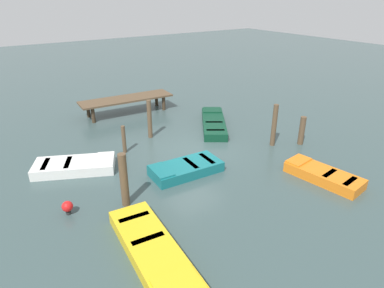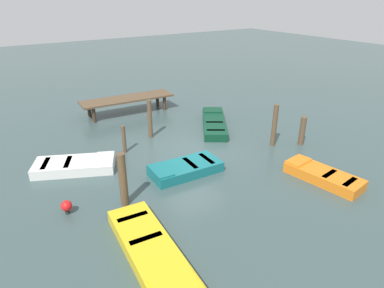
# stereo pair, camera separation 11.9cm
# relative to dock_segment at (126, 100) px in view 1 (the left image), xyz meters

# --- Properties ---
(ground_plane) EXTENTS (80.00, 80.00, 0.00)m
(ground_plane) POSITION_rel_dock_segment_xyz_m (0.33, -6.45, -0.83)
(ground_plane) COLOR #384C4C
(dock_segment) EXTENTS (5.46, 1.80, 0.95)m
(dock_segment) POSITION_rel_dock_segment_xyz_m (0.00, 0.00, 0.00)
(dock_segment) COLOR brown
(dock_segment) RESTS_ON ground_plane
(rowboat_orange) EXTENTS (1.50, 2.99, 0.46)m
(rowboat_orange) POSITION_rel_dock_segment_xyz_m (3.11, -11.37, -0.61)
(rowboat_orange) COLOR orange
(rowboat_orange) RESTS_ON ground_plane
(rowboat_white) EXTENTS (3.42, 2.54, 0.46)m
(rowboat_white) POSITION_rel_dock_segment_xyz_m (-4.61, -5.33, -0.61)
(rowboat_white) COLOR silver
(rowboat_white) RESTS_ON ground_plane
(rowboat_teal) EXTENTS (2.89, 1.48, 0.46)m
(rowboat_teal) POSITION_rel_dock_segment_xyz_m (-1.01, -8.00, -0.61)
(rowboat_teal) COLOR #14666B
(rowboat_teal) RESTS_ON ground_plane
(rowboat_dark_green) EXTENTS (3.19, 3.99, 0.46)m
(rowboat_dark_green) POSITION_rel_dock_segment_xyz_m (2.97, -4.58, -0.62)
(rowboat_dark_green) COLOR #0C3823
(rowboat_dark_green) RESTS_ON ground_plane
(rowboat_yellow) EXTENTS (1.56, 4.14, 0.46)m
(rowboat_yellow) POSITION_rel_dock_segment_xyz_m (-4.27, -11.44, -0.62)
(rowboat_yellow) COLOR gold
(rowboat_yellow) RESTS_ON ground_plane
(mooring_piling_far_right) EXTENTS (0.27, 0.27, 1.92)m
(mooring_piling_far_right) POSITION_rel_dock_segment_xyz_m (-3.88, -8.70, 0.13)
(mooring_piling_far_right) COLOR brown
(mooring_piling_far_right) RESTS_ON ground_plane
(mooring_piling_near_right) EXTENTS (0.23, 0.23, 2.00)m
(mooring_piling_near_right) POSITION_rel_dock_segment_xyz_m (3.85, -8.01, 0.17)
(mooring_piling_near_right) COLOR brown
(mooring_piling_near_right) RESTS_ON ground_plane
(mooring_piling_far_left) EXTENTS (0.22, 0.22, 1.92)m
(mooring_piling_far_left) POSITION_rel_dock_segment_xyz_m (-0.51, -3.98, 0.13)
(mooring_piling_far_left) COLOR brown
(mooring_piling_far_left) RESTS_ON ground_plane
(mooring_piling_center) EXTENTS (0.27, 0.27, 1.36)m
(mooring_piling_center) POSITION_rel_dock_segment_xyz_m (5.07, -8.65, -0.15)
(mooring_piling_center) COLOR brown
(mooring_piling_center) RESTS_ON ground_plane
(mooring_piling_mid_right) EXTENTS (0.17, 0.17, 1.28)m
(mooring_piling_mid_right) POSITION_rel_dock_segment_xyz_m (-2.27, -4.88, -0.19)
(mooring_piling_mid_right) COLOR brown
(mooring_piling_mid_right) RESTS_ON ground_plane
(marker_buoy) EXTENTS (0.36, 0.36, 0.48)m
(marker_buoy) POSITION_rel_dock_segment_xyz_m (-5.67, -8.16, -0.55)
(marker_buoy) COLOR #262626
(marker_buoy) RESTS_ON ground_plane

